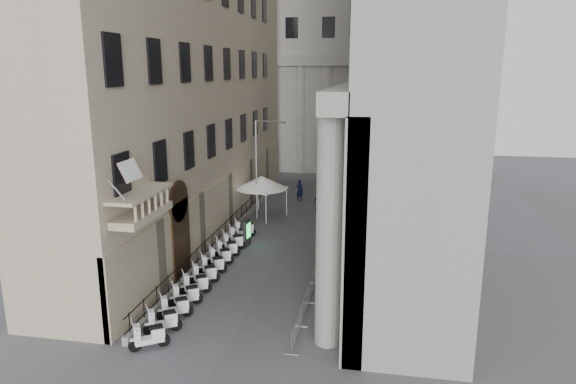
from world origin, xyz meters
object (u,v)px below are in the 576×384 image
at_px(security_tent, 258,181).
at_px(street_lamp, 260,161).
at_px(pedestrian_b, 332,205).
at_px(pedestrian_a, 300,190).
at_px(info_kiosk, 247,233).
at_px(scooter_0, 150,349).

distance_m(security_tent, street_lamp, 2.53).
bearing_deg(pedestrian_b, pedestrian_a, -42.93).
bearing_deg(info_kiosk, pedestrian_a, 90.27).
bearing_deg(security_tent, scooter_0, -88.81).
distance_m(info_kiosk, pedestrian_a, 12.81).
distance_m(street_lamp, pedestrian_a, 7.78).
relative_size(info_kiosk, pedestrian_a, 0.92).
xyz_separation_m(scooter_0, street_lamp, (0.08, 19.73, 4.68)).
relative_size(info_kiosk, pedestrian_b, 0.94).
xyz_separation_m(scooter_0, security_tent, (-0.44, 21.34, 2.79)).
height_order(street_lamp, pedestrian_a, street_lamp).
xyz_separation_m(scooter_0, pedestrian_a, (2.18, 26.23, 0.97)).
bearing_deg(pedestrian_b, info_kiosk, 69.34).
xyz_separation_m(pedestrian_a, pedestrian_b, (3.40, -4.55, -0.01)).
relative_size(scooter_0, pedestrian_b, 0.78).
height_order(security_tent, street_lamp, street_lamp).
distance_m(street_lamp, pedestrian_b, 6.92).
height_order(scooter_0, pedestrian_b, pedestrian_b).
relative_size(security_tent, street_lamp, 0.52).
bearing_deg(security_tent, pedestrian_a, 61.85).
distance_m(scooter_0, street_lamp, 20.28).
height_order(security_tent, pedestrian_b, security_tent).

